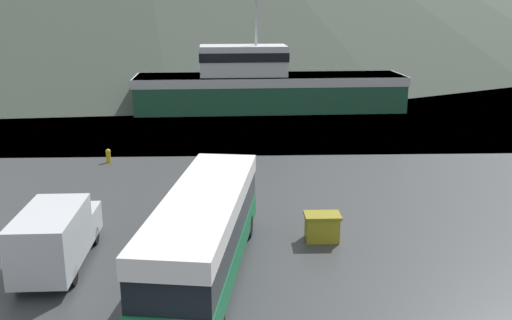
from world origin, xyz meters
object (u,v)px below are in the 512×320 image
(tour_bus, at_px, (204,230))
(fishing_boat, at_px, (265,85))
(delivery_van, at_px, (56,235))
(storage_bin, at_px, (322,227))

(tour_bus, relative_size, fishing_boat, 0.45)
(delivery_van, bearing_deg, tour_bus, -10.14)
(storage_bin, bearing_deg, fishing_boat, 91.57)
(tour_bus, distance_m, storage_bin, 5.63)
(fishing_boat, relative_size, storage_bin, 16.42)
(delivery_van, bearing_deg, fishing_boat, 72.53)
(tour_bus, distance_m, fishing_boat, 32.46)
(tour_bus, height_order, fishing_boat, fishing_boat)
(delivery_van, height_order, storage_bin, delivery_van)
(fishing_boat, height_order, storage_bin, fishing_boat)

